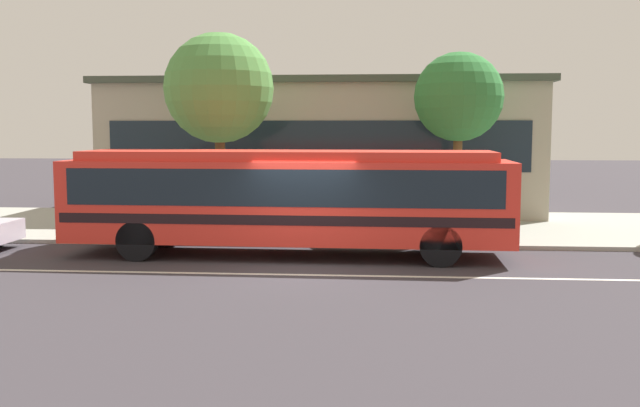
{
  "coord_description": "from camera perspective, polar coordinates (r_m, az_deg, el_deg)",
  "views": [
    {
      "loc": [
        1.77,
        -16.48,
        3.26
      ],
      "look_at": [
        0.26,
        2.18,
        1.3
      ],
      "focal_mm": 40.22,
      "sensor_mm": 36.0,
      "label": 1
    }
  ],
  "objects": [
    {
      "name": "ground_plane",
      "position": [
        16.89,
        -1.47,
        -5.15
      ],
      "size": [
        120.0,
        120.0,
        0.0
      ],
      "primitive_type": "plane",
      "color": "#383339"
    },
    {
      "name": "street_tree_near_stop",
      "position": [
        22.01,
        -8.03,
        9.03
      ],
      "size": [
        3.3,
        3.3,
        6.01
      ],
      "color": "brown",
      "rests_on": "sidewalk_slab"
    },
    {
      "name": "sidewalk_slab",
      "position": [
        23.7,
        0.31,
        -1.79
      ],
      "size": [
        60.0,
        8.0,
        0.12
      ],
      "primitive_type": "cube",
      "color": "#A09F95",
      "rests_on": "ground_plane"
    },
    {
      "name": "station_building",
      "position": [
        28.87,
        0.39,
        4.57
      ],
      "size": [
        16.26,
        8.63,
        5.09
      ],
      "color": "#A69C87",
      "rests_on": "ground_plane"
    },
    {
      "name": "pedestrian_waiting_near_sign",
      "position": [
        21.1,
        -8.49,
        -0.02
      ],
      "size": [
        0.48,
        0.48,
        1.65
      ],
      "color": "#75635B",
      "rests_on": "sidewalk_slab"
    },
    {
      "name": "transit_bus",
      "position": [
        18.29,
        -2.57,
        0.69
      ],
      "size": [
        11.3,
        2.71,
        2.7
      ],
      "color": "red",
      "rests_on": "ground_plane"
    },
    {
      "name": "lane_stripe_center",
      "position": [
        16.11,
        -1.77,
        -5.68
      ],
      "size": [
        56.0,
        0.16,
        0.01
      ],
      "primitive_type": "cube",
      "color": "silver",
      "rests_on": "ground_plane"
    },
    {
      "name": "bus_stop_sign",
      "position": [
        20.01,
        9.59,
        1.23
      ],
      "size": [
        0.12,
        0.44,
        2.35
      ],
      "color": "gray",
      "rests_on": "sidewalk_slab"
    },
    {
      "name": "street_tree_mid_block",
      "position": [
        22.78,
        10.98,
        8.26
      ],
      "size": [
        2.76,
        2.76,
        5.5
      ],
      "color": "brown",
      "rests_on": "sidewalk_slab"
    }
  ]
}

